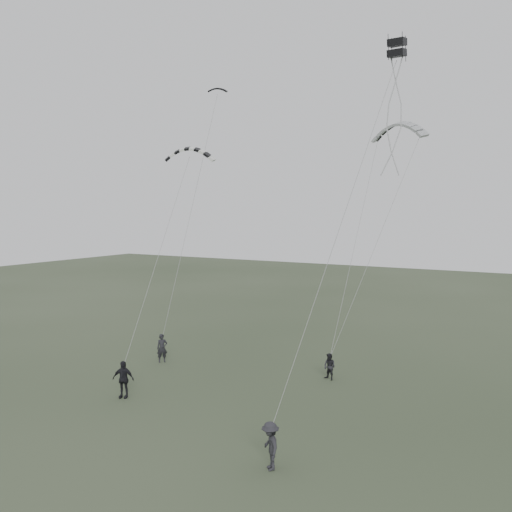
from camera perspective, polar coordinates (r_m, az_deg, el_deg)
The scene contains 9 objects.
ground at distance 25.40m, azimuth -8.34°, elevation -17.39°, with size 140.00×140.00×0.00m, color #303C27.
flyer_left at distance 33.31m, azimuth -10.68°, elevation -10.30°, with size 0.67×0.44×1.84m, color black.
flyer_right at distance 29.82m, azimuth 8.40°, elevation -12.41°, with size 0.75×0.58×1.53m, color black.
flyer_center at distance 27.69m, azimuth -14.94°, elevation -13.45°, with size 1.14×0.48×1.95m, color black.
flyer_far at distance 20.03m, azimuth 1.64°, elevation -20.86°, with size 1.18×0.68×1.82m, color #242428.
kite_dark_small at distance 37.66m, azimuth -4.43°, elevation 18.53°, with size 1.38×0.42×0.48m, color black, non-canonical shape.
kite_pale_large at distance 34.41m, azimuth 15.98°, elevation 14.30°, with size 3.68×0.83×1.54m, color #9B9EA0, non-canonical shape.
kite_striped at distance 31.88m, azimuth -7.58°, elevation 12.07°, with size 3.08×0.77×1.20m, color black, non-canonical shape.
kite_box at distance 23.39m, azimuth 15.82°, elevation 21.92°, with size 0.67×0.67×0.73m, color black, non-canonical shape.
Camera 1 is at (14.42, -18.56, 9.63)m, focal length 35.00 mm.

